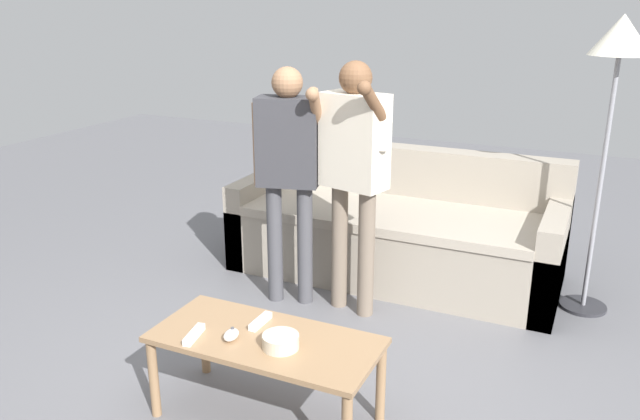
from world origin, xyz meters
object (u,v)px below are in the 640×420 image
(snack_bowl, at_px, (281,341))
(game_remote_wand_near, at_px, (194,335))
(couch, at_px, (397,232))
(coffee_table, at_px, (266,348))
(player_center, at_px, (354,160))
(game_remote_wand_far, at_px, (260,321))
(player_left, at_px, (288,160))
(game_remote_nunchuk, at_px, (231,335))
(floor_lamp, at_px, (618,59))

(snack_bowl, bearing_deg, game_remote_wand_near, -167.41)
(couch, distance_m, coffee_table, 1.83)
(player_center, relative_size, game_remote_wand_far, 9.75)
(player_center, bearing_deg, player_left, -173.48)
(coffee_table, xyz_separation_m, snack_bowl, (0.10, -0.05, 0.08))
(game_remote_nunchuk, distance_m, player_center, 1.34)
(floor_lamp, bearing_deg, player_left, -158.47)
(floor_lamp, distance_m, player_center, 1.55)
(coffee_table, relative_size, snack_bowl, 6.42)
(game_remote_wand_near, bearing_deg, floor_lamp, 51.40)
(snack_bowl, bearing_deg, couch, 92.92)
(couch, bearing_deg, floor_lamp, -1.95)
(snack_bowl, xyz_separation_m, game_remote_wand_near, (-0.38, -0.09, -0.01))
(coffee_table, bearing_deg, floor_lamp, 55.01)
(floor_lamp, relative_size, game_remote_wand_far, 11.34)
(couch, xyz_separation_m, floor_lamp, (1.24, -0.04, 1.22))
(coffee_table, bearing_deg, couch, 89.76)
(coffee_table, relative_size, player_left, 0.69)
(game_remote_wand_near, bearing_deg, game_remote_nunchuk, 18.61)
(couch, distance_m, player_center, 0.94)
(game_remote_nunchuk, height_order, game_remote_wand_near, game_remote_nunchuk)
(coffee_table, distance_m, game_remote_wand_far, 0.14)
(coffee_table, distance_m, snack_bowl, 0.14)
(game_remote_wand_far, bearing_deg, player_center, 88.73)
(game_remote_nunchuk, bearing_deg, coffee_table, 33.03)
(snack_bowl, relative_size, player_center, 0.10)
(coffee_table, height_order, game_remote_wand_near, game_remote_wand_near)
(player_center, xyz_separation_m, game_remote_wand_far, (-0.02, -1.06, -0.52))
(game_remote_nunchuk, xyz_separation_m, player_center, (0.07, 1.24, 0.51))
(couch, distance_m, floor_lamp, 1.74)
(snack_bowl, relative_size, game_remote_wand_far, 1.02)
(player_center, bearing_deg, couch, 84.71)
(player_left, xyz_separation_m, game_remote_wand_far, (0.38, -1.02, -0.49))
(coffee_table, relative_size, game_remote_nunchuk, 11.51)
(couch, bearing_deg, game_remote_nunchuk, -93.94)
(player_left, xyz_separation_m, game_remote_wand_near, (0.17, -1.25, -0.49))
(snack_bowl, bearing_deg, game_remote_wand_far, 141.94)
(couch, height_order, player_center, player_center)
(coffee_table, bearing_deg, game_remote_wand_near, -154.63)
(floor_lamp, bearing_deg, couch, 178.05)
(coffee_table, distance_m, game_remote_wand_near, 0.32)
(couch, xyz_separation_m, coffee_table, (-0.01, -1.83, 0.06))
(snack_bowl, height_order, game_remote_wand_far, snack_bowl)
(game_remote_wand_near, bearing_deg, coffee_table, 25.37)
(game_remote_nunchuk, height_order, player_left, player_left)
(game_remote_wand_near, relative_size, game_remote_wand_far, 1.08)
(game_remote_wand_near, xyz_separation_m, game_remote_wand_far, (0.20, 0.23, 0.00))
(snack_bowl, relative_size, player_left, 0.11)
(player_center, xyz_separation_m, game_remote_wand_near, (-0.23, -1.29, -0.52))
(couch, bearing_deg, player_center, -95.29)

